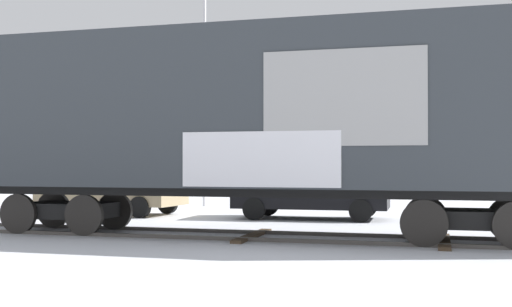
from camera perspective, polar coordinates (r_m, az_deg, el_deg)
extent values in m
plane|color=silver|center=(14.49, -0.11, -7.28)|extent=(260.00, 260.00, 0.00)
cube|color=#4C4742|center=(13.82, -1.23, -7.43)|extent=(60.00, 0.96, 0.08)
cube|color=#4C4742|center=(15.20, 0.34, -6.83)|extent=(60.00, 0.96, 0.08)
cube|color=#423323|center=(14.50, -0.33, -7.14)|extent=(0.28, 2.50, 0.07)
cube|color=#423323|center=(13.96, 16.00, -7.35)|extent=(0.28, 2.50, 0.07)
cube|color=#33383D|center=(14.47, -0.41, 3.79)|extent=(14.23, 2.98, 3.36)
cube|color=#2D2823|center=(14.72, -0.40, 10.80)|extent=(13.49, 0.59, 0.24)
cube|color=#999999|center=(12.65, 7.55, 4.86)|extent=(3.12, 0.07, 1.85)
cube|color=silver|center=(12.91, 0.30, -0.50)|extent=(3.22, 0.08, 1.10)
cube|color=black|center=(14.43, -0.41, -3.27)|extent=(13.93, 1.73, 0.20)
cube|color=black|center=(16.30, -15.98, -4.74)|extent=(2.12, 1.28, 0.36)
cylinder|color=black|center=(16.17, -19.90, -4.93)|extent=(0.92, 0.13, 0.92)
cylinder|color=black|center=(17.36, -17.14, -4.66)|extent=(0.92, 0.13, 0.92)
cylinder|color=black|center=(15.25, -14.67, -5.20)|extent=(0.92, 0.13, 0.92)
cylinder|color=black|center=(16.51, -12.15, -4.87)|extent=(0.92, 0.13, 0.92)
cube|color=black|center=(13.92, 17.93, -5.39)|extent=(2.12, 1.28, 0.36)
cylinder|color=black|center=(13.20, 14.36, -5.88)|extent=(0.92, 0.13, 0.92)
cylinder|color=black|center=(14.64, 14.47, -5.38)|extent=(0.92, 0.13, 0.92)
cylinder|color=black|center=(14.70, 21.14, -5.33)|extent=(0.92, 0.13, 0.92)
cylinder|color=silver|center=(25.15, -4.49, 5.93)|extent=(0.12, 0.12, 9.19)
cube|color=slate|center=(71.23, 11.72, 1.35)|extent=(131.68, 34.66, 8.70)
cube|color=#9E9384|center=(61.43, 18.45, 7.29)|extent=(7.44, 4.60, 3.17)
cone|color=#193D23|center=(69.19, -14.61, 6.86)|extent=(2.19, 2.19, 4.38)
cone|color=#193D23|center=(66.75, -8.34, 7.16)|extent=(2.22, 2.22, 4.45)
cone|color=#193D23|center=(64.45, -1.61, 7.64)|extent=(2.46, 2.46, 4.91)
cone|color=#193D23|center=(71.62, -16.94, 6.58)|extent=(2.15, 2.15, 4.30)
cube|color=#9E8966|center=(21.42, -12.45, -3.48)|extent=(4.72, 2.27, 0.63)
cube|color=#2D333D|center=(21.53, -13.01, -1.63)|extent=(2.20, 1.85, 0.74)
cylinder|color=black|center=(21.42, -7.65, -4.34)|extent=(0.66, 0.28, 0.64)
cylinder|color=black|center=(19.88, -10.02, -4.60)|extent=(0.66, 0.28, 0.64)
cylinder|color=black|center=(23.02, -14.55, -4.07)|extent=(0.66, 0.28, 0.64)
cylinder|color=black|center=(21.60, -17.20, -4.28)|extent=(0.66, 0.28, 0.64)
cube|color=black|center=(19.33, 4.83, -3.78)|extent=(4.45, 1.86, 0.63)
cube|color=#2D333D|center=(19.36, 4.03, -2.00)|extent=(2.31, 1.66, 0.57)
cylinder|color=black|center=(20.02, 9.52, -4.58)|extent=(0.64, 0.22, 0.64)
cylinder|color=black|center=(18.30, 9.07, -4.93)|extent=(0.64, 0.22, 0.64)
cylinder|color=black|center=(20.50, 1.05, -4.50)|extent=(0.64, 0.22, 0.64)
cylinder|color=black|center=(18.81, -0.16, -4.83)|extent=(0.64, 0.22, 0.64)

